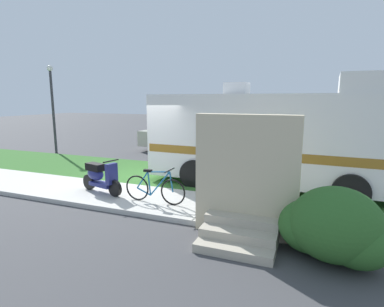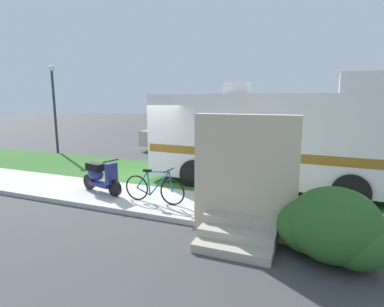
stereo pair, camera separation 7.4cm
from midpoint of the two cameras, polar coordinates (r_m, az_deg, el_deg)
The scene contains 11 objects.
ground_plane at distance 9.75m, azimuth -9.51°, elevation -6.03°, with size 80.00×80.00×0.00m, color #424244.
sidewalk at distance 8.78m, azimuth -13.65°, elevation -7.59°, with size 24.00×2.00×0.12m.
grass_strip at distance 11.00m, azimuth -5.44°, elevation -3.86°, with size 24.00×3.40×0.08m.
motorhome_rv at distance 9.57m, azimuth 15.23°, elevation 3.11°, with size 7.28×2.89×3.32m.
scooter at distance 8.88m, azimuth -16.53°, elevation -4.04°, with size 1.52×0.63×0.97m.
bicycle at distance 7.75m, azimuth -6.78°, elevation -6.41°, with size 1.66×0.52×0.88m.
pickup_truck_near at distance 15.26m, azimuth 2.25°, elevation 3.75°, with size 5.35×2.52×1.89m.
porch_steps at distance 6.04m, azimuth 9.84°, elevation -6.57°, with size 2.00×1.26×2.40m.
bush_by_porch at distance 5.68m, azimuth 24.91°, elevation -12.49°, with size 1.77×1.32×1.25m.
bottle_green at distance 7.29m, azimuth 5.04°, elevation -9.61°, with size 0.06×0.06×0.26m.
street_lamp_post at distance 16.60m, azimuth -24.14°, elevation 8.92°, with size 0.28×0.28×4.28m.
Camera 2 is at (4.98, -7.94, 2.68)m, focal length 28.71 mm.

